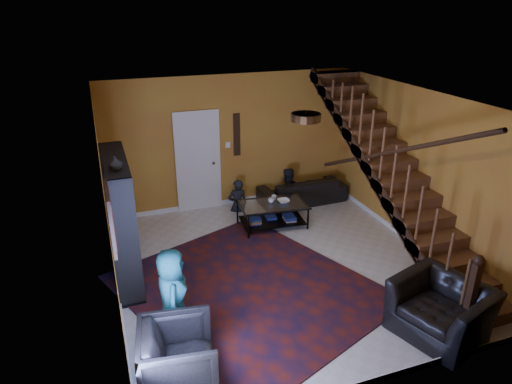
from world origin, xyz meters
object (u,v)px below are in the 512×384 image
bookshelf (122,222)px  sofa (302,190)px  armchair_right (441,309)px  coffee_table (272,213)px  armchair_left (178,357)px

bookshelf → sofa: 4.31m
armchair_right → coffee_table: bearing=176.3°
sofa → armchair_left: size_ratio=2.17×
bookshelf → armchair_left: bookshelf is taller
sofa → armchair_right: bearing=86.9°
bookshelf → coffee_table: bookshelf is taller
sofa → coffee_table: 1.38m
sofa → armchair_left: (-3.55, -4.27, 0.12)m
sofa → armchair_right: armchair_right is taller
armchair_left → sofa: bearing=-31.8°
sofa → armchair_left: bearing=48.5°
sofa → armchair_left: 5.56m
bookshelf → armchair_left: 2.66m
armchair_left → armchair_right: armchair_left is taller
bookshelf → armchair_right: size_ratio=1.75×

